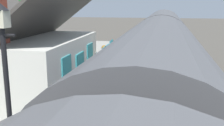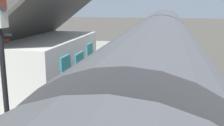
{
  "view_description": "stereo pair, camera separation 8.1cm",
  "coord_description": "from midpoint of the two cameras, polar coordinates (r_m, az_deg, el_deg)",
  "views": [
    {
      "loc": [
        -11.78,
        -1.11,
        4.78
      ],
      "look_at": [
        1.19,
        1.5,
        1.84
      ],
      "focal_mm": 43.27,
      "sensor_mm": 36.0,
      "label": 1
    },
    {
      "loc": [
        -11.77,
        -1.19,
        4.78
      ],
      "look_at": [
        1.19,
        1.5,
        1.84
      ],
      "focal_mm": 43.27,
      "sensor_mm": 36.0,
      "label": 2
    }
  ],
  "objects": [
    {
      "name": "platform",
      "position": [
        13.47,
        -10.56,
        -6.59
      ],
      "size": [
        32.0,
        5.44,
        0.84
      ],
      "primitive_type": "cube",
      "color": "gray",
      "rests_on": "ground"
    },
    {
      "name": "rail_far",
      "position": [
        12.72,
        6.28,
        -9.3
      ],
      "size": [
        52.0,
        0.08,
        0.14
      ],
      "primitive_type": "cube",
      "color": "gray",
      "rests_on": "ground"
    },
    {
      "name": "platform_edge_coping",
      "position": [
        12.63,
        0.18,
        -5.61
      ],
      "size": [
        32.0,
        0.36,
        0.02
      ],
      "primitive_type": "cube",
      "color": "beige",
      "rests_on": "platform"
    },
    {
      "name": "planter_corner_building",
      "position": [
        17.34,
        -7.81,
        0.24
      ],
      "size": [
        0.85,
        0.32,
        0.6
      ],
      "color": "gray",
      "rests_on": "platform"
    },
    {
      "name": "ground_plane",
      "position": [
        12.76,
        5.46,
        -9.54
      ],
      "size": [
        160.0,
        160.0,
        0.0
      ],
      "primitive_type": "plane",
      "color": "#4C473F"
    },
    {
      "name": "station_building",
      "position": [
        11.11,
        -18.12,
        -0.92
      ],
      "size": [
        5.87,
        4.63,
        5.35
      ],
      "color": "silver",
      "rests_on": "platform"
    },
    {
      "name": "planter_by_door",
      "position": [
        23.61,
        4.8,
        4.15
      ],
      "size": [
        0.62,
        0.62,
        0.98
      ],
      "color": "teal",
      "rests_on": "platform"
    },
    {
      "name": "bench_mid_platform",
      "position": [
        22.99,
        -0.49,
        3.86
      ],
      "size": [
        1.41,
        0.46,
        0.88
      ],
      "color": "#26727F",
      "rests_on": "platform"
    },
    {
      "name": "train",
      "position": [
        7.25,
        8.75,
        -8.33
      ],
      "size": [
        29.73,
        2.73,
        4.32
      ],
      "color": "black",
      "rests_on": "ground"
    },
    {
      "name": "planter_edge_near",
      "position": [
        21.4,
        -1.83,
        2.86
      ],
      "size": [
        0.39,
        0.39,
        0.7
      ],
      "color": "#9E5138",
      "rests_on": "platform"
    },
    {
      "name": "rail_near",
      "position": [
        12.69,
        12.86,
        -9.6
      ],
      "size": [
        52.0,
        0.08,
        0.14
      ],
      "primitive_type": "cube",
      "color": "gray",
      "rests_on": "ground"
    },
    {
      "name": "planter_edge_far",
      "position": [
        16.03,
        0.7,
        -0.23
      ],
      "size": [
        0.5,
        0.5,
        0.8
      ],
      "color": "teal",
      "rests_on": "platform"
    },
    {
      "name": "bench_near_building",
      "position": [
        16.8,
        -4.42,
        0.59
      ],
      "size": [
        1.4,
        0.45,
        0.88
      ],
      "color": "#26727F",
      "rests_on": "platform"
    },
    {
      "name": "bench_by_lamp",
      "position": [
        19.39,
        -2.05,
        2.23
      ],
      "size": [
        1.41,
        0.48,
        0.88
      ],
      "color": "#26727F",
      "rests_on": "platform"
    },
    {
      "name": "lamp_post_platform",
      "position": [
        5.52,
        -21.98,
        -1.04
      ],
      "size": [
        0.32,
        0.5,
        3.95
      ],
      "color": "black",
      "rests_on": "platform"
    }
  ]
}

